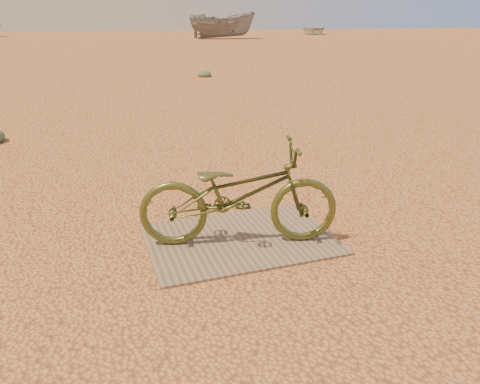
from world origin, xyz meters
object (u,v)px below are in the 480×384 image
object	(u,v)px
plywood_board	(240,239)
boat_far_right	(313,29)
bicycle	(239,194)
boat_mid_right	(222,25)

from	to	relation	value
plywood_board	boat_far_right	bearing A→B (deg)	61.92
plywood_board	boat_far_right	world-z (taller)	boat_far_right
bicycle	boat_far_right	size ratio (longest dim) A/B	0.34
plywood_board	boat_mid_right	xyz separation A→B (m)	(11.05, 36.66, 1.07)
boat_mid_right	bicycle	bearing A→B (deg)	176.90
plywood_board	bicycle	distance (m)	0.46
plywood_board	boat_far_right	distance (m)	49.04
bicycle	boat_far_right	world-z (taller)	boat_far_right
boat_mid_right	boat_far_right	bearing A→B (deg)	-47.54
boat_far_right	boat_mid_right	bearing A→B (deg)	-119.15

